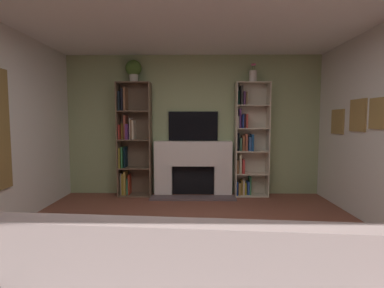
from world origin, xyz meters
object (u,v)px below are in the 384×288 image
bookshelf_right (248,142)px  bookshelf_left (131,141)px  fireplace (193,167)px  potted_plant (134,69)px  tv (193,126)px  vase_with_flowers (253,76)px

bookshelf_right → bookshelf_left: bearing=-179.8°
bookshelf_left → bookshelf_right: 2.16m
fireplace → potted_plant: 2.08m
tv → bookshelf_right: (1.01, -0.08, -0.30)m
fireplace → bookshelf_right: bearing=0.7°
bookshelf_right → vase_with_flowers: (0.07, -0.04, 1.20)m
fireplace → vase_with_flowers: size_ratio=4.56×
fireplace → bookshelf_right: size_ratio=0.73×
tv → bookshelf_right: size_ratio=0.44×
bookshelf_right → vase_with_flowers: 1.20m
tv → bookshelf_right: bookshelf_right is taller
vase_with_flowers → tv: bearing=173.6°
bookshelf_right → vase_with_flowers: size_ratio=6.21×
bookshelf_left → vase_with_flowers: bearing=-0.9°
bookshelf_right → vase_with_flowers: vase_with_flowers is taller
tv → vase_with_flowers: 1.41m
bookshelf_left → bookshelf_right: (2.16, 0.01, -0.02)m
bookshelf_right → fireplace: bearing=-179.3°
fireplace → tv: tv is taller
vase_with_flowers → potted_plant: bearing=180.0°
fireplace → potted_plant: (-1.08, -0.03, 1.78)m
potted_plant → tv: bearing=6.4°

